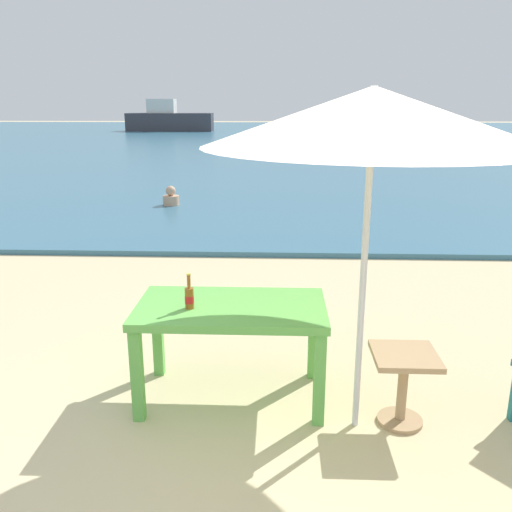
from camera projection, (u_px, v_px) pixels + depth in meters
ground_plane at (254, 500)px, 3.11m from camera, size 120.00×120.00×0.00m
sea_water at (276, 139)px, 31.91m from camera, size 120.00×50.00×0.08m
picnic_table_green at (231, 319)px, 4.02m from camera, size 1.40×0.80×0.76m
beer_bottle_amber at (189, 296)px, 3.90m from camera, size 0.07×0.07×0.26m
patio_umbrella at (373, 117)px, 3.26m from camera, size 2.10×2.10×2.30m
side_table_wood at (403, 378)px, 3.77m from camera, size 0.44×0.44×0.54m
swimmer_person at (171, 198)px, 11.44m from camera, size 0.34×0.34×0.41m
boat_tanker at (169, 120)px, 39.45m from camera, size 6.23×1.70×2.26m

